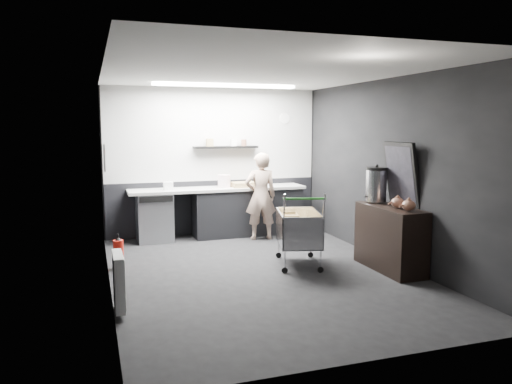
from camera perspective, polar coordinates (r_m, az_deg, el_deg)
name	(u,v)px	position (r m, az deg, el deg)	size (l,w,h in m)	color
floor	(262,273)	(6.95, 0.65, -9.22)	(5.50, 5.50, 0.00)	black
ceiling	(262,72)	(6.69, 0.68, 13.51)	(5.50, 5.50, 0.00)	silver
wall_back	(214,162)	(9.32, -4.87, 3.49)	(5.50, 5.50, 0.00)	black
wall_front	(371,206)	(4.20, 12.99, -1.60)	(5.50, 5.50, 0.00)	black
wall_left	(106,180)	(6.32, -16.73, 1.29)	(5.50, 5.50, 0.00)	black
wall_right	(391,171)	(7.57, 15.13, 2.33)	(5.50, 5.50, 0.00)	black
kitchen_wall_panel	(214,135)	(9.28, -4.87, 6.56)	(3.95, 0.02, 1.70)	#B8B7B3
dado_panel	(214,207)	(9.40, -4.78, -1.70)	(3.95, 0.02, 1.00)	black
floating_shelf	(226,147)	(9.23, -3.48, 5.14)	(1.20, 0.22, 0.04)	black
wall_clock	(285,118)	(9.69, 3.28, 8.39)	(0.20, 0.20, 0.03)	white
poster	(104,158)	(7.60, -16.94, 3.79)	(0.02, 0.30, 0.40)	white
poster_red_band	(105,153)	(7.60, -16.92, 4.32)	(0.01, 0.22, 0.10)	red
radiator	(119,281)	(5.64, -15.44, -9.78)	(0.10, 0.50, 0.60)	white
ceiling_strip	(225,86)	(8.45, -3.51, 12.05)	(2.40, 0.20, 0.04)	white
prep_counter	(226,211)	(9.14, -3.49, -2.22)	(3.20, 0.61, 0.90)	black
person	(261,196)	(8.82, 0.54, -0.48)	(0.56, 0.37, 1.55)	beige
shopping_cart	(298,231)	(7.24, 4.87, -4.44)	(0.80, 1.10, 1.06)	silver
sideboard	(390,229)	(7.24, 15.05, -4.15)	(0.51, 1.19, 1.79)	black
fire_extinguisher	(119,252)	(7.37, -15.44, -6.67)	(0.14, 0.14, 0.47)	red
cardboard_box	(244,185)	(9.11, -1.41, 0.86)	(0.44, 0.33, 0.09)	#917B4D
pink_tub	(224,181)	(9.06, -3.66, 1.25)	(0.23, 0.23, 0.23)	silver
white_container	(168,186)	(8.81, -10.00, 0.68)	(0.16, 0.12, 0.14)	white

